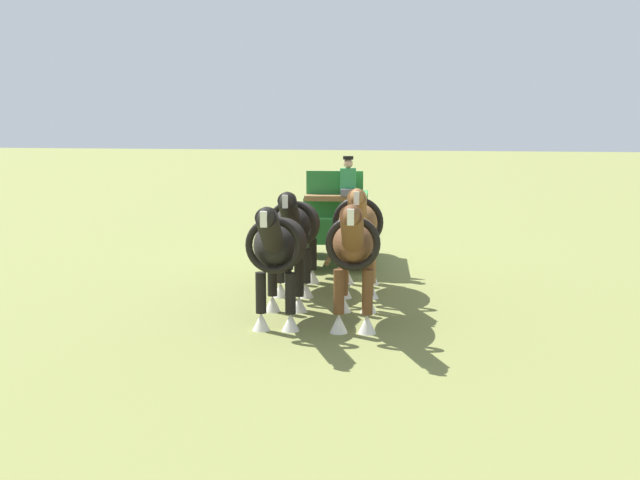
{
  "coord_description": "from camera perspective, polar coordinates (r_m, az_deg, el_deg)",
  "views": [
    {
      "loc": [
        18.34,
        4.57,
        3.33
      ],
      "look_at": [
        4.3,
        0.72,
        1.2
      ],
      "focal_mm": 41.86,
      "sensor_mm": 36.0,
      "label": 1
    }
  ],
  "objects": [
    {
      "name": "ground_plane",
      "position": [
        19.19,
        1.34,
        -1.67
      ],
      "size": [
        220.0,
        220.0,
        0.0
      ],
      "primitive_type": "plane",
      "color": "olive"
    },
    {
      "name": "show_wagon",
      "position": [
        18.88,
        1.34,
        1.78
      ],
      "size": [
        5.59,
        2.35,
        2.76
      ],
      "color": "#236B2D",
      "rests_on": "ground"
    },
    {
      "name": "draft_horse_rear_near",
      "position": [
        15.38,
        3.0,
        1.13
      ],
      "size": [
        3.03,
        1.33,
        2.28
      ],
      "color": "brown",
      "rests_on": "ground"
    },
    {
      "name": "draft_horse_rear_off",
      "position": [
        15.47,
        -1.82,
        0.97
      ],
      "size": [
        3.09,
        1.33,
        2.22
      ],
      "color": "black",
      "rests_on": "ground"
    },
    {
      "name": "draft_horse_lead_near",
      "position": [
        12.79,
        2.66,
        -0.51
      ],
      "size": [
        3.08,
        1.23,
        2.24
      ],
      "color": "brown",
      "rests_on": "ground"
    },
    {
      "name": "draft_horse_lead_off",
      "position": [
        12.91,
        -3.12,
        -0.63
      ],
      "size": [
        2.94,
        1.25,
        2.19
      ],
      "color": "black",
      "rests_on": "ground"
    },
    {
      "name": "sponsor_banner",
      "position": [
        24.2,
        0.1,
        1.73
      ],
      "size": [
        3.11,
        0.86,
        1.1
      ],
      "primitive_type": "cube",
      "rotation": [
        0.0,
        0.0,
        -0.25
      ],
      "color": "#1959B2",
      "rests_on": "ground"
    }
  ]
}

